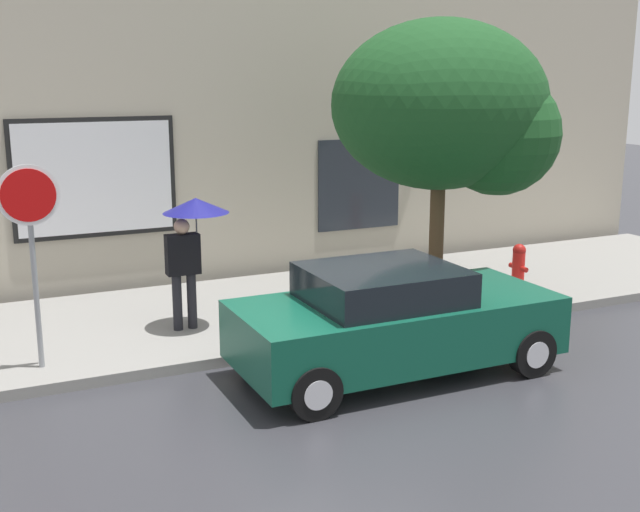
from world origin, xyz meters
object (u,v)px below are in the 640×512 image
Objects in this scene: parked_car at (393,321)px; stop_sign at (31,226)px; fire_hydrant at (518,267)px; street_tree at (453,111)px; pedestrian_with_umbrella at (191,227)px.

stop_sign reaches higher than parked_car.
stop_sign is at bearing -176.24° from fire_hydrant.
street_tree reaches higher than fire_hydrant.
stop_sign is at bearing 157.37° from parked_car.
pedestrian_with_umbrella is (-5.81, 0.25, 1.15)m from fire_hydrant.
pedestrian_with_umbrella reaches higher than fire_hydrant.
stop_sign is (-4.21, 1.75, 1.29)m from parked_car.
street_tree reaches higher than pedestrian_with_umbrella.
parked_car is 2.16× the size of pedestrian_with_umbrella.
street_tree is (4.07, -0.58, 1.60)m from pedestrian_with_umbrella.
stop_sign is at bearing -178.25° from street_tree.
parked_car is at bearing -149.41° from fire_hydrant.
parked_car is at bearing -52.48° from pedestrian_with_umbrella.
fire_hydrant is 0.41× the size of pedestrian_with_umbrella.
fire_hydrant is at bearing -2.42° from pedestrian_with_umbrella.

